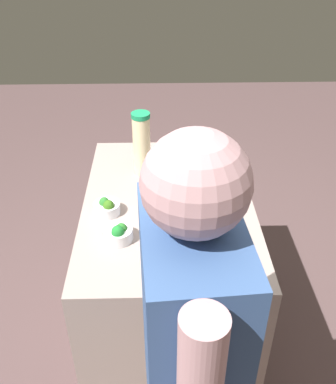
% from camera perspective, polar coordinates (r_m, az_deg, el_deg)
% --- Properties ---
extents(ground_plane, '(8.00, 8.00, 0.00)m').
position_cam_1_polar(ground_plane, '(2.60, -0.00, -17.93)').
color(ground_plane, brown).
extents(counter_slab, '(1.14, 0.76, 0.92)m').
position_cam_1_polar(counter_slab, '(2.26, -0.00, -10.76)').
color(counter_slab, gray).
rests_on(counter_slab, ground_plane).
extents(dish_cloth, '(0.32, 0.29, 0.01)m').
position_cam_1_polar(dish_cloth, '(1.83, 1.30, -3.93)').
color(dish_cloth, '#4E6DA4').
rests_on(dish_cloth, counter_slab).
extents(cooking_pot, '(0.29, 0.23, 0.17)m').
position_cam_1_polar(cooking_pot, '(1.78, 1.34, -1.66)').
color(cooking_pot, '#B7B7BC').
rests_on(cooking_pot, dish_cloth).
extents(lemonade_pitcher, '(0.09, 0.09, 0.32)m').
position_cam_1_polar(lemonade_pitcher, '(2.09, -3.48, 6.30)').
color(lemonade_pitcher, beige).
rests_on(lemonade_pitcher, counter_slab).
extents(broccoli_bowl_front, '(0.12, 0.12, 0.08)m').
position_cam_1_polar(broccoli_bowl_front, '(1.74, -6.49, -5.38)').
color(broccoli_bowl_front, silver).
rests_on(broccoli_bowl_front, counter_slab).
extents(broccoli_bowl_center, '(0.11, 0.11, 0.08)m').
position_cam_1_polar(broccoli_bowl_center, '(1.89, -8.01, -1.99)').
color(broccoli_bowl_center, silver).
rests_on(broccoli_bowl_center, counter_slab).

